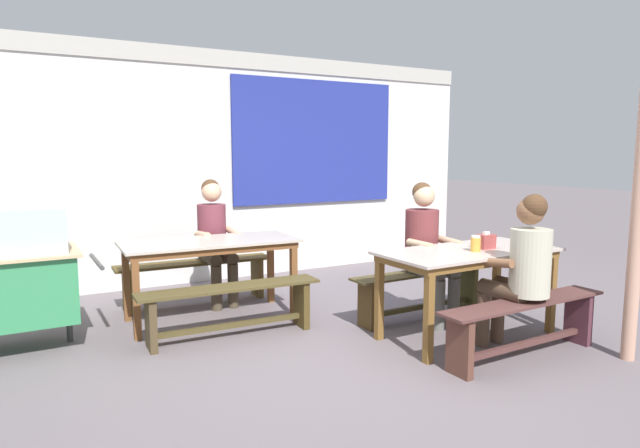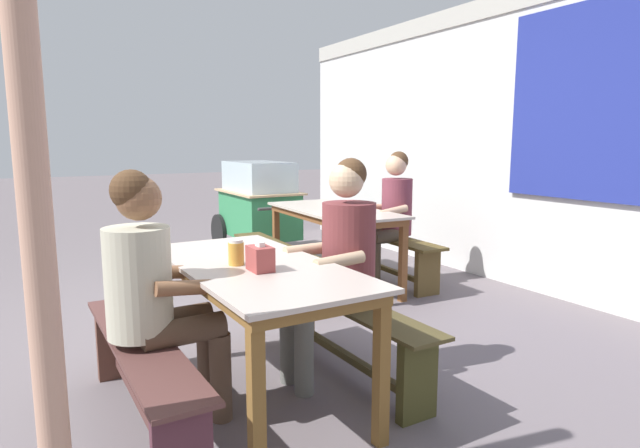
% 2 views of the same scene
% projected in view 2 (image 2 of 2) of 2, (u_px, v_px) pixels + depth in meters
% --- Properties ---
extents(ground_plane, '(40.00, 40.00, 0.00)m').
position_uv_depth(ground_plane, '(233.00, 328.00, 4.03)').
color(ground_plane, '#675D61').
extents(backdrop_wall, '(7.34, 0.23, 2.82)m').
position_uv_depth(backdrop_wall, '(514.00, 134.00, 5.16)').
color(backdrop_wall, silver).
rests_on(backdrop_wall, ground_plane).
extents(dining_table_far, '(1.65, 0.78, 0.76)m').
position_uv_depth(dining_table_far, '(334.00, 217.00, 5.13)').
color(dining_table_far, '#B8AC9D').
rests_on(dining_table_far, ground_plane).
extents(dining_table_near, '(1.60, 0.78, 0.76)m').
position_uv_depth(dining_table_near, '(255.00, 278.00, 2.83)').
color(dining_table_near, '#BDAEA3').
rests_on(dining_table_near, ground_plane).
extents(bench_far_back, '(1.63, 0.36, 0.46)m').
position_uv_depth(bench_far_back, '(385.00, 249.00, 5.46)').
color(bench_far_back, '#4F3F1D').
rests_on(bench_far_back, ground_plane).
extents(bench_far_front, '(1.59, 0.34, 0.46)m').
position_uv_depth(bench_far_front, '(276.00, 262.00, 4.91)').
color(bench_far_front, '#4A3F20').
rests_on(bench_far_front, ground_plane).
extents(bench_near_back, '(1.50, 0.30, 0.46)m').
position_uv_depth(bench_near_back, '(348.00, 329.00, 3.20)').
color(bench_near_back, '#463C20').
rests_on(bench_near_back, ground_plane).
extents(bench_near_front, '(1.60, 0.30, 0.46)m').
position_uv_depth(bench_near_front, '(142.00, 372.00, 2.59)').
color(bench_near_front, '#51302C').
rests_on(bench_near_front, ground_plane).
extents(food_cart, '(1.50, 0.77, 1.16)m').
position_uv_depth(food_cart, '(258.00, 202.00, 6.63)').
color(food_cart, '#338953').
rests_on(food_cart, ground_plane).
extents(person_near_front, '(0.43, 0.57, 1.28)m').
position_uv_depth(person_near_front, '(155.00, 285.00, 2.53)').
color(person_near_front, '#4E3A2B').
rests_on(person_near_front, ground_plane).
extents(person_right_near_table, '(0.43, 0.57, 1.31)m').
position_uv_depth(person_right_near_table, '(339.00, 257.00, 3.10)').
color(person_right_near_table, '#62635D').
rests_on(person_right_near_table, ground_plane).
extents(person_center_facing, '(0.42, 0.54, 1.31)m').
position_uv_depth(person_center_facing, '(391.00, 210.00, 5.19)').
color(person_center_facing, '#473C2C').
rests_on(person_center_facing, ground_plane).
extents(tissue_box, '(0.15, 0.10, 0.15)m').
position_uv_depth(tissue_box, '(260.00, 258.00, 2.65)').
color(tissue_box, '#9B3F3C').
rests_on(tissue_box, dining_table_near).
extents(condiment_jar, '(0.08, 0.08, 0.14)m').
position_uv_depth(condiment_jar, '(236.00, 252.00, 2.78)').
color(condiment_jar, gold).
rests_on(condiment_jar, dining_table_near).
extents(wooden_support_post, '(0.10, 0.10, 2.43)m').
position_uv_depth(wooden_support_post, '(35.00, 204.00, 1.65)').
color(wooden_support_post, tan).
rests_on(wooden_support_post, ground_plane).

